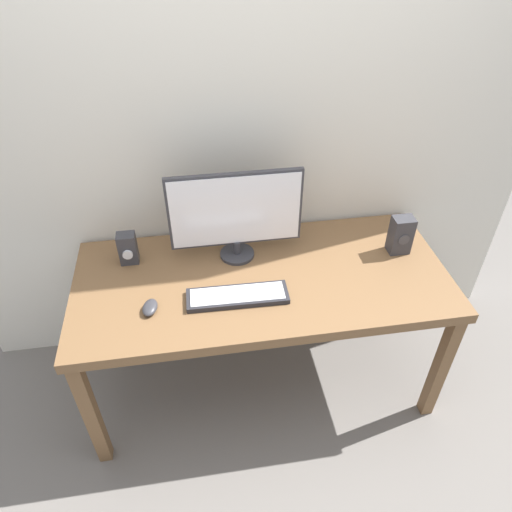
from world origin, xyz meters
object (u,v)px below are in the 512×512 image
object	(u,v)px
mouse	(150,307)
speaker_right	(401,235)
audio_controller	(128,248)
desk	(262,287)
keyboard_primary	(238,296)
monitor	(236,213)

from	to	relation	value
mouse	speaker_right	distance (m)	1.21
speaker_right	audio_controller	size ratio (longest dim) A/B	1.22
audio_controller	mouse	bearing A→B (deg)	-73.96
mouse	desk	bearing A→B (deg)	27.24
keyboard_primary	speaker_right	xyz separation A→B (m)	(0.81, 0.21, 0.08)
monitor	mouse	size ratio (longest dim) A/B	6.07
keyboard_primary	mouse	world-z (taller)	mouse
monitor	audio_controller	distance (m)	0.53
keyboard_primary	audio_controller	distance (m)	0.58
monitor	speaker_right	distance (m)	0.80
desk	speaker_right	bearing A→B (deg)	6.75
desk	audio_controller	world-z (taller)	audio_controller
desk	monitor	size ratio (longest dim) A/B	2.80
keyboard_primary	mouse	xyz separation A→B (m)	(-0.37, -0.01, 0.00)
desk	speaker_right	world-z (taller)	speaker_right
mouse	speaker_right	size ratio (longest dim) A/B	0.53
mouse	monitor	bearing A→B (deg)	49.37
mouse	audio_controller	xyz separation A→B (m)	(-0.10, 0.34, 0.06)
keyboard_primary	monitor	bearing A→B (deg)	83.38
keyboard_primary	speaker_right	size ratio (longest dim) A/B	2.32
monitor	audio_controller	bearing A→B (deg)	177.33
keyboard_primary	mouse	size ratio (longest dim) A/B	4.39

